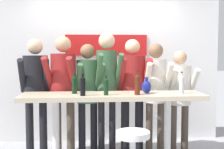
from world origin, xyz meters
TOP-DOWN VIEW (x-y plane):
  - back_wall at (0.00, 1.41)m, footprint 4.02×0.12m
  - tasting_table at (-0.00, 0.00)m, footprint 2.42×0.60m
  - person_far_left at (-1.10, 0.59)m, footprint 0.46×0.57m
  - person_left at (-0.69, 0.53)m, footprint 0.51×0.63m
  - person_center_left at (-0.33, 0.60)m, footprint 0.46×0.57m
  - person_center at (-0.04, 0.54)m, footprint 0.41×0.57m
  - person_center_right at (0.35, 0.61)m, footprint 0.49×0.58m
  - person_right at (0.69, 0.51)m, footprint 0.39×0.51m
  - person_far_right at (1.09, 0.60)m, footprint 0.43×0.52m
  - wine_bottle_0 at (0.31, -0.12)m, footprint 0.07×0.07m
  - wine_bottle_1 at (-0.09, -0.11)m, footprint 0.06×0.06m
  - wine_bottle_2 at (-0.39, -0.15)m, footprint 0.07×0.07m
  - wine_bottle_3 at (0.92, -0.03)m, footprint 0.06×0.06m
  - wine_bottle_4 at (-0.50, 0.06)m, footprint 0.07×0.07m
  - decorative_vase at (0.46, 0.02)m, footprint 0.13×0.13m

SIDE VIEW (x-z plane):
  - tasting_table at x=0.00m, z-range 0.36..1.38m
  - person_far_right at x=1.09m, z-range 0.19..1.78m
  - person_center_left at x=-0.33m, z-range 0.21..1.90m
  - person_right at x=0.69m, z-range 0.22..1.92m
  - person_center_right at x=0.35m, z-range 0.21..1.97m
  - person_far_left at x=-1.10m, z-range 0.22..1.98m
  - decorative_vase at x=0.46m, z-range 1.00..1.22m
  - person_left at x=-0.69m, z-range 0.22..2.02m
  - wine_bottle_1 at x=-0.09m, z-range 1.01..1.27m
  - wine_bottle_4 at x=-0.50m, z-range 1.01..1.29m
  - wine_bottle_3 at x=0.92m, z-range 1.01..1.30m
  - wine_bottle_2 at x=-0.39m, z-range 1.01..1.30m
  - wine_bottle_0 at x=0.31m, z-range 1.01..1.33m
  - person_center at x=-0.04m, z-range 0.25..2.11m
  - back_wall at x=0.00m, z-range 0.00..2.49m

